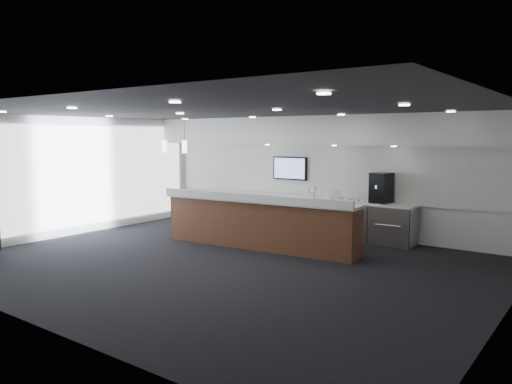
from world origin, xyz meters
The scene contains 25 objects.
ground centered at (0.00, 0.00, 0.00)m, with size 10.00×10.00×0.00m, color black.
ceiling centered at (0.00, 0.00, 3.00)m, with size 10.00×8.00×0.02m, color black.
back_wall centered at (0.00, 4.00, 1.50)m, with size 10.00×0.02×3.00m, color white.
left_wall centered at (-5.00, 0.00, 1.50)m, with size 0.02×8.00×3.00m, color white.
right_wall centered at (5.00, 0.00, 1.50)m, with size 0.02×8.00×3.00m, color white.
soffit_bulkhead centered at (0.00, 3.55, 2.65)m, with size 10.00×0.90×0.70m, color silver.
alcove_panel centered at (0.00, 3.97, 1.60)m, with size 9.80×0.06×1.40m, color silver.
window_blinds_wall centered at (-4.96, 0.00, 1.50)m, with size 0.04×7.36×2.55m, color #AEBDD1.
back_credenza centered at (0.00, 3.64, 0.48)m, with size 5.06×0.66×0.95m.
wall_tv centered at (-1.00, 3.91, 1.65)m, with size 1.05×0.08×0.62m.
pendant_left centered at (-2.40, 0.80, 2.25)m, with size 0.12×0.12×0.30m, color beige.
pendant_right centered at (-3.10, 0.80, 2.25)m, with size 0.12×0.12×0.30m, color beige.
ceiling_can_lights centered at (0.00, 0.00, 2.97)m, with size 7.00×5.00×0.02m, color white, non-canonical shape.
service_counter centered at (-0.30, 1.53, 0.58)m, with size 4.76×1.20×1.49m.
coffee_machine centered at (1.69, 3.67, 1.30)m, with size 0.47×0.56×0.71m.
info_sign_left centered at (0.34, 3.53, 1.07)m, with size 0.17×0.02×0.24m, color white.
info_sign_right centered at (0.61, 3.56, 1.07)m, with size 0.17×0.02×0.23m, color white.
cup_0 centered at (1.43, 3.56, 0.99)m, with size 0.09×0.09×0.09m, color white.
cup_1 centered at (1.29, 3.56, 0.99)m, with size 0.09×0.09×0.09m, color white.
cup_2 centered at (1.15, 3.56, 0.99)m, with size 0.09×0.09×0.09m, color white.
cup_3 centered at (1.01, 3.56, 0.99)m, with size 0.09×0.09×0.09m, color white.
cup_4 centered at (0.87, 3.56, 0.99)m, with size 0.09×0.09×0.09m, color white.
cup_5 centered at (0.73, 3.56, 0.99)m, with size 0.09×0.09×0.09m, color white.
cup_6 centered at (0.59, 3.56, 0.99)m, with size 0.09×0.09×0.09m, color white.
cup_7 centered at (0.45, 3.56, 0.99)m, with size 0.09×0.09×0.09m, color white.
Camera 1 is at (6.19, -7.41, 2.50)m, focal length 35.00 mm.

